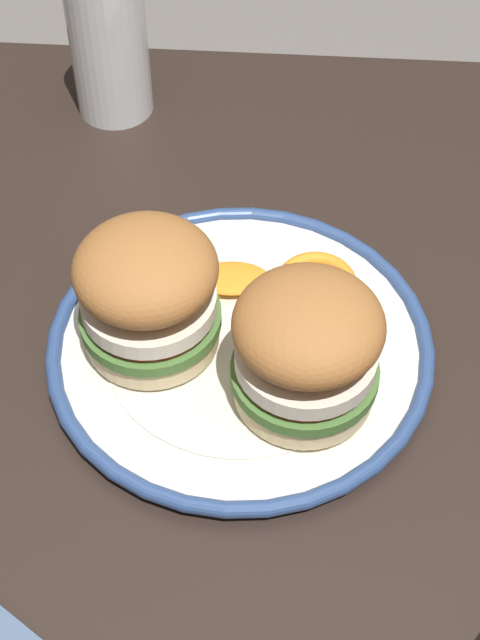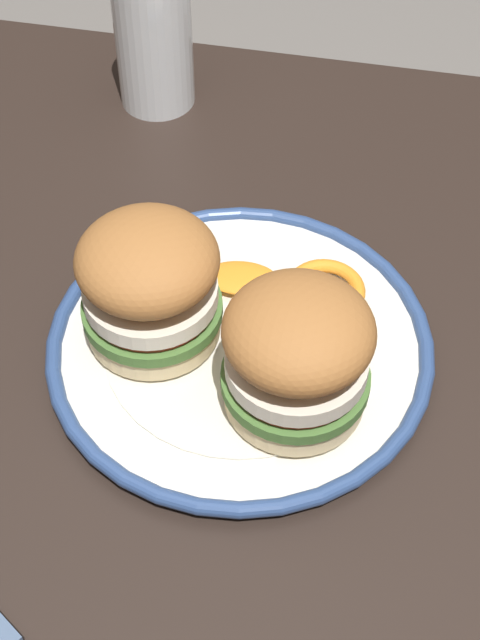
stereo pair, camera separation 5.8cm
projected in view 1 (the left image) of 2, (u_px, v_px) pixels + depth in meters
dining_table at (277, 445)px, 0.80m from camera, size 1.46×0.80×0.76m
dinner_plate at (240, 346)px, 0.73m from camera, size 0.29×0.29×0.02m
sandwich_half_left at (307, 347)px, 0.65m from camera, size 0.13×0.13×0.10m
sandwich_half_right at (148, 292)px, 0.68m from camera, size 0.14×0.14×0.10m
orange_peel_curled at (316, 283)px, 0.75m from camera, size 0.09×0.09×0.01m
orange_peel_strip_long at (232, 278)px, 0.75m from camera, size 0.06×0.04×0.01m
drinking_glass at (110, 55)px, 0.88m from camera, size 0.07×0.07×0.14m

